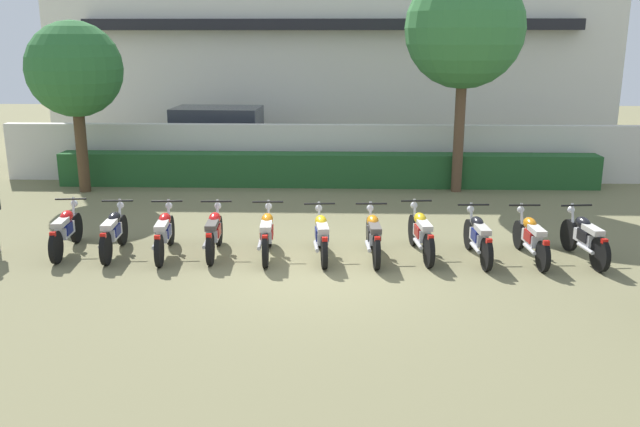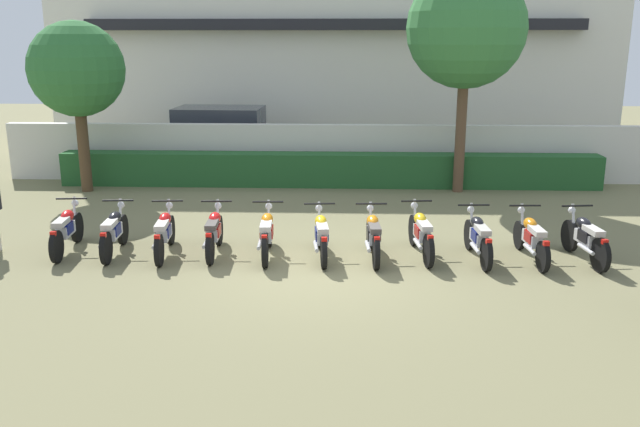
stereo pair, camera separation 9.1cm
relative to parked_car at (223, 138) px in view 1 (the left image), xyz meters
The scene contains 18 objects.
ground 10.38m from the parked_car, 70.89° to the right, with size 60.00×60.00×0.00m, color olive.
building 6.90m from the parked_car, 56.22° to the left, with size 19.58×6.50×8.35m.
compound_wall 3.97m from the parked_car, 31.49° to the right, with size 18.60×0.30×1.63m, color silver.
hedge_row 4.40m from the parked_car, 39.33° to the right, with size 14.88×0.70×0.91m, color #235628.
parked_car is the anchor object (origin of this frame).
tree_near_inspector 5.32m from the parked_car, 130.33° to the right, with size 2.46×2.46×4.46m.
tree_far_side 8.32m from the parked_car, 25.73° to the right, with size 3.05×3.05×5.77m.
motorcycle_in_row_0 9.04m from the parked_car, 99.54° to the right, with size 0.60×1.91×0.96m.
motorcycle_in_row_1 9.02m from the parked_car, 93.43° to the right, with size 0.60×1.84×0.96m.
motorcycle_in_row_2 9.02m from the parked_car, 87.20° to the right, with size 0.60×1.93×0.95m.
motorcycle_in_row_3 9.05m from the parked_car, 81.23° to the right, with size 0.60×1.81×0.96m.
motorcycle_in_row_4 9.34m from the parked_car, 75.12° to the right, with size 0.60×1.88×0.97m.
motorcycle_in_row_5 9.67m from the parked_car, 69.26° to the right, with size 0.60×1.83×0.95m.
motorcycle_in_row_6 10.09m from the parked_car, 64.17° to the right, with size 0.60×1.83×0.97m.
motorcycle_in_row_7 10.35m from the parked_car, 59.13° to the right, with size 0.60×1.96×0.97m.
motorcycle_in_row_8 11.07m from the parked_car, 55.03° to the right, with size 0.60×1.85×0.96m.
motorcycle_in_row_9 11.64m from the parked_car, 50.98° to the right, with size 0.60×1.91×0.94m.
motorcycle_in_row_10 12.30m from the parked_car, 47.54° to the right, with size 0.60×1.83×0.97m.
Camera 1 is at (0.41, -11.29, 4.03)m, focal length 37.59 mm.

